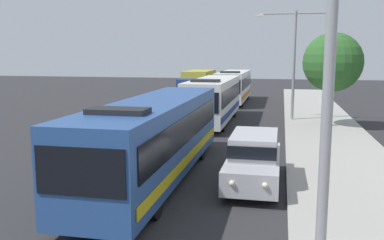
{
  "coord_description": "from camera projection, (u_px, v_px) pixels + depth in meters",
  "views": [
    {
      "loc": [
        3.3,
        -1.82,
        4.76
      ],
      "look_at": [
        -0.34,
        15.21,
        2.01
      ],
      "focal_mm": 39.27,
      "sensor_mm": 36.0,
      "label": 1
    }
  ],
  "objects": [
    {
      "name": "white_suv",
      "position": [
        254.0,
        157.0,
        15.32
      ],
      "size": [
        1.86,
        5.07,
        1.9
      ],
      "color": "#B7B7BC",
      "rests_on": "ground_plane"
    },
    {
      "name": "bus_second_in_line",
      "position": [
        214.0,
        99.0,
        29.14
      ],
      "size": [
        2.58,
        10.61,
        3.21
      ],
      "color": "silver",
      "rests_on": "ground_plane"
    },
    {
      "name": "roadside_tree",
      "position": [
        333.0,
        62.0,
        26.7
      ],
      "size": [
        3.77,
        3.77,
        5.97
      ],
      "color": "#4C3823",
      "rests_on": "sidewalk"
    },
    {
      "name": "streetlamp_mid",
      "position": [
        294.0,
        53.0,
        29.24
      ],
      "size": [
        5.48,
        0.28,
        7.56
      ],
      "color": "gray",
      "rests_on": "sidewalk"
    },
    {
      "name": "bus_lead",
      "position": [
        156.0,
        136.0,
        15.89
      ],
      "size": [
        2.58,
        12.35,
        3.21
      ],
      "color": "#284C8C",
      "rests_on": "ground_plane"
    },
    {
      "name": "box_truck_oncoming",
      "position": [
        198.0,
        86.0,
        40.39
      ],
      "size": [
        2.35,
        7.75,
        3.15
      ],
      "color": "navy",
      "rests_on": "ground_plane"
    },
    {
      "name": "streetlamp_near",
      "position": [
        331.0,
        37.0,
        7.17
      ],
      "size": [
        5.68,
        0.28,
        8.0
      ],
      "color": "gray",
      "rests_on": "sidewalk"
    },
    {
      "name": "bus_middle",
      "position": [
        234.0,
        85.0,
        41.23
      ],
      "size": [
        2.58,
        10.57,
        3.21
      ],
      "color": "silver",
      "rests_on": "ground_plane"
    }
  ]
}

